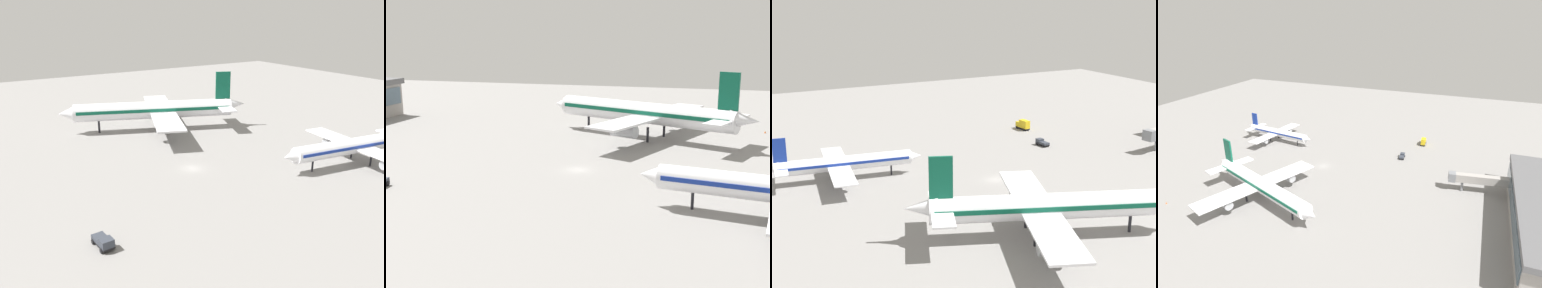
{
  "view_description": "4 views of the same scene",
  "coord_description": "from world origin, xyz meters",
  "views": [
    {
      "loc": [
        71.79,
        -45.11,
        33.89
      ],
      "look_at": [
        -9.25,
        5.68,
        2.15
      ],
      "focal_mm": 38.17,
      "sensor_mm": 36.0,
      "label": 1
    },
    {
      "loc": [
        83.77,
        24.13,
        24.5
      ],
      "look_at": [
        -11.02,
        -3.19,
        2.27
      ],
      "focal_mm": 46.23,
      "sensor_mm": 36.0,
      "label": 2
    },
    {
      "loc": [
        -108.21,
        64.68,
        45.14
      ],
      "look_at": [
        10.58,
        3.09,
        6.91
      ],
      "focal_mm": 50.66,
      "sensor_mm": 36.0,
      "label": 3
    },
    {
      "loc": [
        -110.08,
        -56.12,
        59.47
      ],
      "look_at": [
        11.32,
        -7.2,
        6.58
      ],
      "focal_mm": 30.98,
      "sensor_mm": 36.0,
      "label": 4
    }
  ],
  "objects": [
    {
      "name": "safety_cone_near_gate",
      "position": [
        -45.41,
        35.59,
        0.3
      ],
      "size": [
        0.44,
        0.44,
        0.6
      ],
      "primitive_type": "cone",
      "color": "#EA590C",
      "rests_on": "ground"
    },
    {
      "name": "catering_truck",
      "position": [
        38.79,
        -33.85,
        1.7
      ],
      "size": [
        5.7,
        2.48,
        3.3
      ],
      "rotation": [
        0.0,
        0.0,
        0.06
      ],
      "color": "black",
      "rests_on": "ground"
    },
    {
      "name": "airplane_at_gate",
      "position": [
        17.05,
        33.14,
        4.33
      ],
      "size": [
        31.62,
        39.14,
        11.92
      ],
      "rotation": [
        0.0,
        0.0,
        4.58
      ],
      "color": "white",
      "rests_on": "ground"
    },
    {
      "name": "jet_bridge",
      "position": [
        0.74,
        -58.9,
        5.13
      ],
      "size": [
        5.72,
        20.16,
        6.74
      ],
      "rotation": [
        0.0,
        0.0,
        1.72
      ],
      "color": "#9E9993",
      "rests_on": "ground"
    },
    {
      "name": "pushback_tractor",
      "position": [
        19.87,
        -28.12,
        0.97
      ],
      "size": [
        4.53,
        2.48,
        1.9
      ],
      "rotation": [
        0.0,
        0.0,
        0.07
      ],
      "color": "black",
      "rests_on": "ground"
    },
    {
      "name": "airplane_taxiing",
      "position": [
        -31.65,
        7.45,
        6.01
      ],
      "size": [
        42.96,
        52.09,
        16.53
      ],
      "rotation": [
        0.0,
        0.0,
        4.34
      ],
      "color": "white",
      "rests_on": "ground"
    },
    {
      "name": "ground",
      "position": [
        0.0,
        0.0,
        0.0
      ],
      "size": [
        288.0,
        288.0,
        0.0
      ],
      "primitive_type": "plane",
      "color": "gray"
    }
  ]
}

